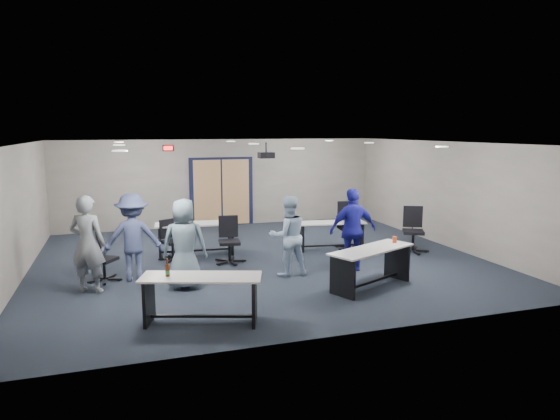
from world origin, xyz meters
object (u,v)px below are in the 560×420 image
object	(u,v)px
table_back_right	(331,231)
person_lightblue	(288,236)
table_front_right	(372,261)
chair_loose_right	(413,230)
chair_back_b	(229,240)
person_navy	(353,230)
person_back	(133,237)
table_front_left	(201,291)
person_plaid	(184,244)
chair_loose_left	(104,257)
chair_back_a	(172,240)
table_back_left	(196,233)
chair_back_d	(350,226)
person_gray	(88,244)

from	to	relation	value
table_back_right	person_lightblue	world-z (taller)	person_lightblue
table_front_right	chair_loose_right	xyz separation A→B (m)	(2.30, 2.16, 0.04)
chair_back_b	person_navy	world-z (taller)	person_navy
chair_loose_right	person_back	size ratio (longest dim) A/B	0.64
table_front_left	chair_back_b	xyz separation A→B (m)	(1.17, 3.33, 0.01)
table_front_left	person_lightblue	size ratio (longest dim) A/B	1.18
table_front_left	chair_back_b	world-z (taller)	chair_back_b
chair_back_b	person_plaid	size ratio (longest dim) A/B	0.61
table_front_right	person_navy	distance (m)	1.24
person_navy	chair_loose_left	bearing A→B (deg)	-7.51
chair_back_a	chair_loose_left	xyz separation A→B (m)	(-1.47, -1.24, 0.02)
table_back_left	chair_back_d	xyz separation A→B (m)	(3.80, -0.58, 0.06)
table_front_left	table_back_left	size ratio (longest dim) A/B	1.00
table_back_left	person_navy	world-z (taller)	person_navy
chair_back_d	chair_loose_right	world-z (taller)	chair_back_d
table_front_right	table_back_left	size ratio (longest dim) A/B	1.01
chair_back_a	table_front_right	bearing A→B (deg)	-71.83
table_front_right	person_plaid	bearing A→B (deg)	138.70
table_front_right	chair_back_b	size ratio (longest dim) A/B	1.87
person_navy	person_plaid	bearing A→B (deg)	3.48
chair_back_a	chair_back_d	xyz separation A→B (m)	(4.40, -0.25, 0.12)
table_back_right	chair_loose_right	bearing A→B (deg)	-19.04
chair_back_a	person_gray	world-z (taller)	person_gray
table_front_right	person_back	xyz separation A→B (m)	(-4.32, 1.88, 0.35)
chair_loose_left	person_navy	xyz separation A→B (m)	(5.06, -0.80, 0.40)
table_front_left	person_lightblue	bearing A→B (deg)	61.73
table_back_right	person_gray	bearing A→B (deg)	-154.88
chair_back_d	person_lightblue	distance (m)	2.83
chair_back_a	person_lightblue	xyz separation A→B (m)	(2.16, -1.97, 0.36)
table_front_right	chair_loose_right	world-z (taller)	chair_loose_right
table_back_right	person_gray	xyz separation A→B (m)	(-5.64, -1.72, 0.44)
chair_loose_left	person_lightblue	distance (m)	3.72
table_back_left	chair_back_d	world-z (taller)	chair_back_d
person_gray	table_back_right	bearing A→B (deg)	-138.52
table_front_left	chair_loose_left	world-z (taller)	table_front_left
person_navy	table_front_right	bearing A→B (deg)	83.29
table_front_left	person_lightblue	world-z (taller)	person_lightblue
chair_back_b	person_lightblue	xyz separation A→B (m)	(0.96, -1.30, 0.30)
chair_back_b	person_plaid	bearing A→B (deg)	-121.17
person_navy	person_lightblue	bearing A→B (deg)	-1.55
table_front_right	person_plaid	xyz separation A→B (m)	(-3.41, 1.05, 0.34)
chair_back_a	person_gray	distance (m)	2.56
chair_back_d	chair_loose_left	bearing A→B (deg)	-164.02
table_back_right	person_gray	distance (m)	5.91
table_back_right	chair_loose_right	world-z (taller)	chair_loose_right
person_gray	person_lightblue	size ratio (longest dim) A/B	1.10
chair_back_a	person_back	distance (m)	1.66
chair_loose_left	person_lightblue	xyz separation A→B (m)	(3.63, -0.73, 0.34)
chair_back_a	chair_back_d	size ratio (longest dim) A/B	0.79
person_gray	person_back	size ratio (longest dim) A/B	1.04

